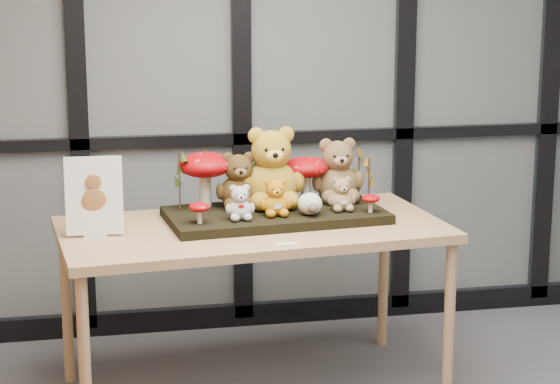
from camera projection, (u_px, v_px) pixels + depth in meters
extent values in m
plane|color=#A8A79F|center=(323.00, 70.00, 5.44)|extent=(5.00, 0.00, 5.00)
cube|color=#2D383F|center=(324.00, 71.00, 5.41)|extent=(4.90, 0.02, 2.70)
cube|color=black|center=(322.00, 309.00, 5.70)|extent=(4.90, 0.06, 0.12)
cube|color=black|center=(324.00, 136.00, 5.49)|extent=(4.90, 0.06, 0.06)
cube|color=black|center=(77.00, 76.00, 5.16)|extent=(0.10, 0.06, 2.70)
cube|color=black|center=(241.00, 73.00, 5.32)|extent=(0.10, 0.06, 2.70)
cube|color=black|center=(405.00, 69.00, 5.49)|extent=(0.10, 0.06, 2.70)
cube|color=black|center=(550.00, 66.00, 5.66)|extent=(0.10, 0.06, 2.70)
cube|color=tan|center=(252.00, 230.00, 4.58)|extent=(1.80, 1.03, 0.04)
cylinder|color=tan|center=(85.00, 365.00, 4.08)|extent=(0.05, 0.05, 0.76)
cylinder|color=tan|center=(67.00, 305.00, 4.79)|extent=(0.05, 0.05, 0.76)
cylinder|color=tan|center=(449.00, 324.00, 4.55)|extent=(0.05, 0.05, 0.76)
cylinder|color=tan|center=(383.00, 275.00, 5.26)|extent=(0.05, 0.05, 0.76)
cube|color=black|center=(275.00, 215.00, 4.67)|extent=(1.03, 0.59, 0.04)
cube|color=silver|center=(96.00, 235.00, 4.40)|extent=(0.10, 0.06, 0.01)
cube|color=white|center=(94.00, 196.00, 4.36)|extent=(0.25, 0.06, 0.34)
ellipsoid|color=brown|center=(94.00, 202.00, 4.36)|extent=(0.11, 0.01, 0.12)
ellipsoid|color=brown|center=(93.00, 182.00, 4.34)|extent=(0.07, 0.01, 0.07)
cube|color=white|center=(286.00, 244.00, 4.27)|extent=(0.10, 0.03, 0.00)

